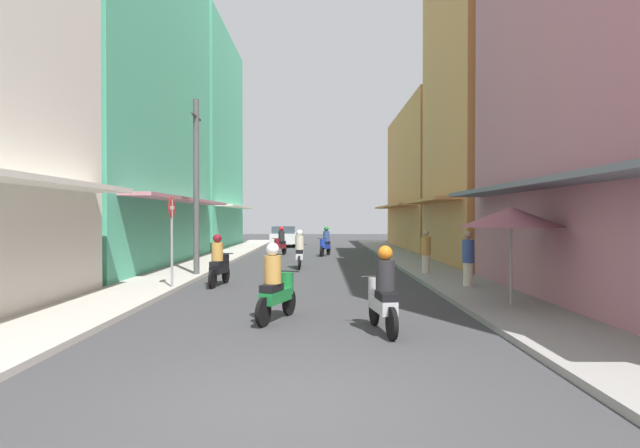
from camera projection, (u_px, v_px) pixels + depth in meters
name	position (u px, v px, depth m)	size (l,w,h in m)	color
ground_plane	(310.00, 268.00, 21.34)	(86.26, 86.26, 0.00)	#38383A
sidewalk_left	(197.00, 266.00, 21.34)	(2.10, 47.21, 0.12)	#ADA89E
sidewalk_right	(422.00, 266.00, 21.34)	(2.10, 47.21, 0.12)	gray
building_left_mid	(103.00, 91.00, 21.77)	(7.05, 13.94, 14.83)	#4CB28C
building_left_far	(186.00, 142.00, 35.23)	(7.05, 11.56, 14.43)	#4CB28C
building_right_mid	(510.00, 107.00, 22.56)	(7.05, 8.11, 13.77)	#D88C4C
building_right_far	(447.00, 180.00, 33.76)	(7.05, 13.15, 9.06)	#D88C4C
motorbike_blue	(325.00, 243.00, 27.95)	(0.72, 1.75, 1.58)	black
motorbike_white	(300.00, 251.00, 21.10)	(0.55, 1.81, 1.58)	black
motorbike_maroon	(280.00, 243.00, 28.23)	(0.71, 1.76, 1.58)	black
motorbike_green	(276.00, 286.00, 10.38)	(0.77, 1.73, 1.58)	black
motorbike_black	(219.00, 263.00, 15.69)	(0.55, 1.80, 1.58)	black
motorbike_silver	(383.00, 293.00, 9.35)	(0.56, 1.80, 1.58)	black
parked_car	(284.00, 236.00, 36.98)	(1.85, 4.14, 1.45)	silver
pedestrian_far	(426.00, 253.00, 18.20)	(0.34, 0.34, 1.63)	beige
pedestrian_foreground	(468.00, 260.00, 14.84)	(0.34, 0.34, 1.69)	beige
vendor_umbrella	(511.00, 217.00, 11.53)	(2.27, 2.27, 2.31)	#99999E
utility_pole	(196.00, 186.00, 17.87)	(0.20, 1.20, 6.14)	#4C4C4F
street_sign_no_entry	(172.00, 230.00, 14.57)	(0.07, 0.60, 2.65)	gray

